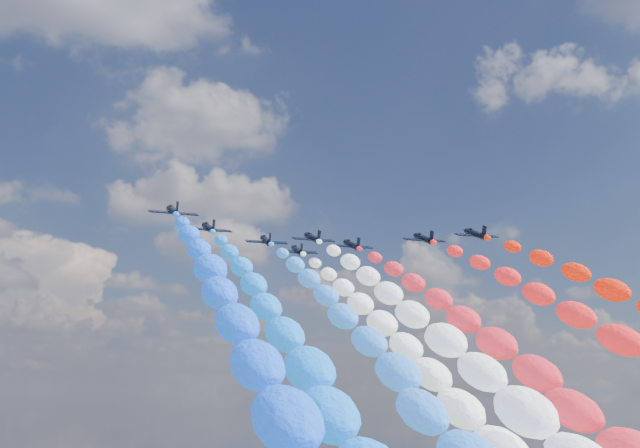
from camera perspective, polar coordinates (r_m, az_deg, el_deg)
name	(u,v)px	position (r m, az deg, el deg)	size (l,w,h in m)	color
jet_0	(173,211)	(143.59, -10.65, 0.93)	(8.83, 11.84, 2.61)	black
trail_0	(245,368)	(75.47, -5.46, -10.39)	(6.61, 127.82, 62.63)	blue
jet_1	(209,228)	(157.25, -8.10, -0.29)	(8.83, 11.84, 2.61)	black
trail_1	(296,372)	(90.09, -1.73, -10.71)	(6.61, 127.82, 62.63)	blue
jet_2	(266,240)	(169.03, -3.94, -1.20)	(8.83, 11.84, 2.61)	black
trail_2	(381,374)	(103.55, 4.43, -10.85)	(6.61, 127.82, 62.63)	#2C74EC
jet_3	(313,238)	(165.76, -0.55, -1.02)	(8.83, 11.84, 2.61)	black
trail_3	(462,374)	(101.90, 10.29, -10.68)	(6.61, 127.82, 62.63)	white
jet_4	(297,250)	(180.53, -1.65, -1.93)	(8.83, 11.84, 2.61)	black
trail_4	(419,376)	(116.15, 7.19, -10.93)	(6.61, 127.82, 62.63)	white
jet_5	(352,245)	(173.77, 2.33, -1.52)	(8.83, 11.84, 2.61)	black
trail_5	(515,375)	(111.53, 14.01, -10.62)	(6.61, 127.82, 62.63)	red
jet_6	(424,238)	(167.84, 7.55, -1.05)	(8.83, 11.84, 2.61)	black
jet_7	(475,234)	(164.66, 11.23, -0.71)	(8.83, 11.84, 2.61)	black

